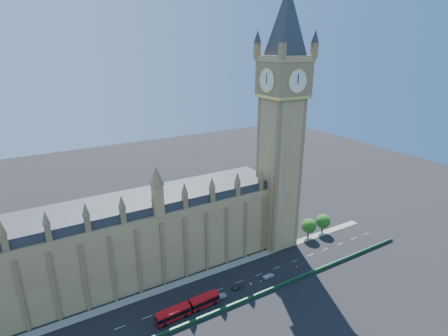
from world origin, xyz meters
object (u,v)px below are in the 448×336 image
car_grey (238,287)px  car_white (269,276)px  red_bus (188,308)px  car_silver (220,296)px

car_grey → car_white: bearing=-96.2°
red_bus → car_white: bearing=0.2°
red_bus → car_white: 30.75m
car_grey → car_silver: 7.43m
car_white → car_silver: bearing=89.4°
red_bus → car_grey: 18.68m
red_bus → car_white: size_ratio=4.49×
red_bus → car_white: (30.70, 1.41, -1.14)m
red_bus → car_white: red_bus is taller
car_grey → car_white: size_ratio=0.88×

